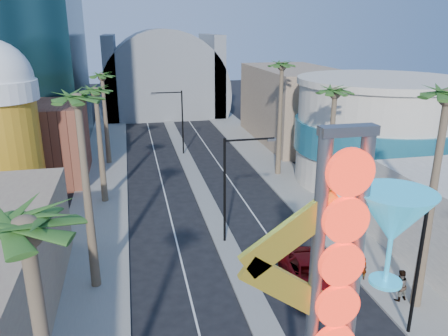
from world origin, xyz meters
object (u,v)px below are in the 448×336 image
neon_sign (358,278)px  pedestrian_b (400,285)px  pedestrian_a (362,268)px  red_pickup (311,274)px

neon_sign → pedestrian_b: size_ratio=6.52×
pedestrian_a → pedestrian_b: pedestrian_b is taller
red_pickup → pedestrian_a: size_ratio=3.95×
neon_sign → red_pickup: bearing=73.2°
pedestrian_a → pedestrian_b: bearing=129.3°
red_pickup → pedestrian_a: 3.40m
pedestrian_b → neon_sign: bearing=38.2°
red_pickup → pedestrian_b: bearing=-25.2°
neon_sign → pedestrian_b: neon_sign is taller
pedestrian_b → pedestrian_a: bearing=-75.2°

